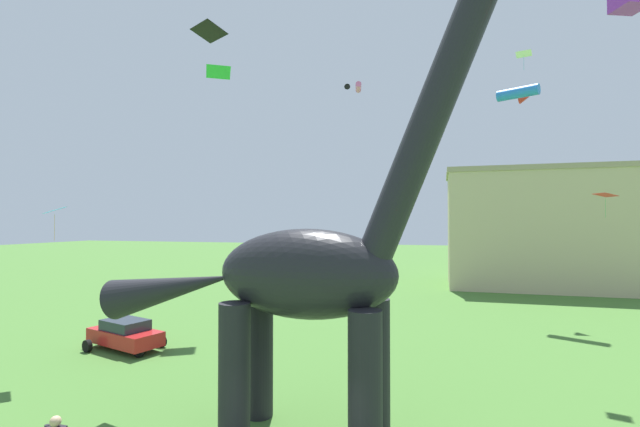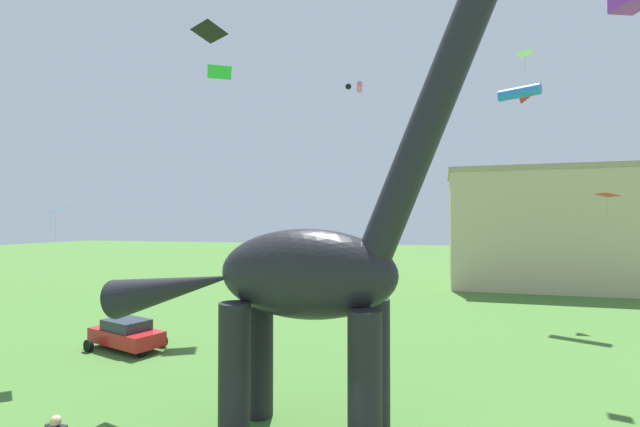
{
  "view_description": "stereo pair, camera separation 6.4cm",
  "coord_description": "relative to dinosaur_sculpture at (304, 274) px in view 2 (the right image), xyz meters",
  "views": [
    {
      "loc": [
        3.55,
        -9.5,
        6.63
      ],
      "look_at": [
        -0.27,
        4.19,
        6.91
      ],
      "focal_mm": 24.42,
      "sensor_mm": 36.0,
      "label": 1
    },
    {
      "loc": [
        3.61,
        -9.48,
        6.63
      ],
      "look_at": [
        -0.27,
        4.19,
        6.91
      ],
      "focal_mm": 24.42,
      "sensor_mm": 36.0,
      "label": 2
    }
  ],
  "objects": [
    {
      "name": "dinosaur_sculpture",
      "position": [
        0.0,
        0.0,
        0.0
      ],
      "size": [
        13.28,
        2.81,
        13.89
      ],
      "rotation": [
        0.0,
        0.0,
        0.08
      ],
      "color": "black",
      "rests_on": "ground_plane"
    },
    {
      "name": "parked_sedan_left",
      "position": [
        -11.76,
        6.18,
        -4.22
      ],
      "size": [
        4.54,
        2.92,
        1.55
      ],
      "rotation": [
        0.0,
        0.0,
        -0.29
      ],
      "color": "red",
      "rests_on": "ground_plane"
    },
    {
      "name": "kite_mid_left",
      "position": [
        -3.33,
        -0.1,
        8.0
      ],
      "size": [
        1.36,
        1.24,
        0.26
      ],
      "color": "black"
    },
    {
      "name": "kite_far_right",
      "position": [
        8.19,
        10.71,
        10.09
      ],
      "size": [
        0.84,
        0.7,
        0.91
      ],
      "color": "white"
    },
    {
      "name": "kite_high_left",
      "position": [
        12.81,
        14.13,
        3.1
      ],
      "size": [
        1.11,
        1.29,
        1.36
      ],
      "color": "red"
    },
    {
      "name": "kite_apex",
      "position": [
        -10.82,
        14.12,
        12.1
      ],
      "size": [
        1.98,
        1.79,
        0.59
      ],
      "color": "green"
    },
    {
      "name": "kite_far_left",
      "position": [
        -2.21,
        20.14,
        12.13
      ],
      "size": [
        1.48,
        1.63,
        0.46
      ],
      "color": "pink"
    },
    {
      "name": "kite_high_right",
      "position": [
        -12.82,
        2.79,
        2.15
      ],
      "size": [
        1.49,
        1.43,
        1.56
      ],
      "color": "#19B2B7"
    },
    {
      "name": "kite_near_low",
      "position": [
        9.77,
        21.88,
        11.15
      ],
      "size": [
        2.95,
        2.97,
        0.85
      ],
      "color": "#287AE5"
    },
    {
      "name": "background_building_block",
      "position": [
        13.71,
        35.54,
        0.99
      ],
      "size": [
        18.04,
        9.68,
        12.0
      ],
      "color": "#CCB78E",
      "rests_on": "ground_plane"
    }
  ]
}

